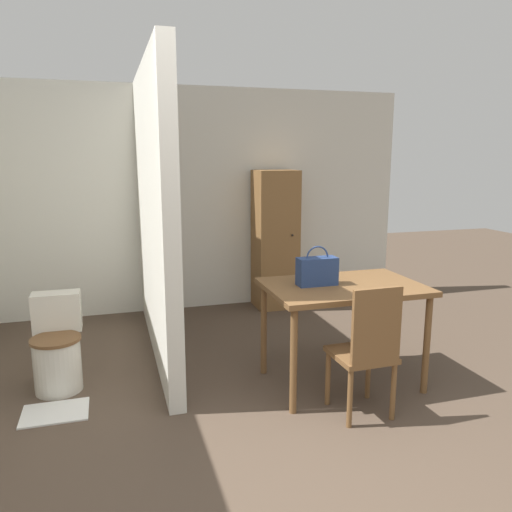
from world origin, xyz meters
name	(u,v)px	position (x,y,z in m)	size (l,w,h in m)	color
wall_back	(185,200)	(0.00, 3.68, 1.25)	(5.19, 0.12, 2.50)	silver
partition_wall	(154,214)	(-0.46, 2.40, 1.25)	(0.12, 2.45, 2.50)	silver
dining_table	(343,296)	(0.83, 1.31, 0.71)	(1.17, 0.80, 0.79)	brown
wooden_chair	(367,348)	(0.75, 0.78, 0.49)	(0.39, 0.39, 0.93)	brown
toilet	(57,349)	(-1.28, 1.86, 0.31)	(0.36, 0.51, 0.70)	silver
handbag	(317,271)	(0.63, 1.36, 0.90)	(0.30, 0.13, 0.30)	navy
wooden_cabinet	(275,240)	(0.99, 3.39, 0.79)	(0.47, 0.44, 1.59)	brown
bath_mat	(55,412)	(-1.28, 1.43, 0.01)	(0.44, 0.32, 0.01)	silver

